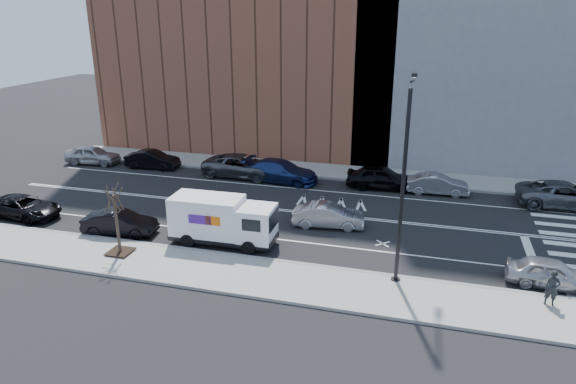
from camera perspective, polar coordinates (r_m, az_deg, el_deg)
The scene contains 23 objects.
ground at distance 32.56m, azimuth 0.50°, elevation -2.14°, with size 120.00×120.00×0.00m, color black.
sidewalk_near at distance 24.93m, azimuth -4.85°, elevation -9.21°, with size 44.00×3.60×0.15m, color gray.
sidewalk_far at distance 40.61m, azimuth 3.75°, elevation 2.39°, with size 44.00×3.60×0.15m, color gray.
curb_near at distance 26.42m, azimuth -3.50°, elevation -7.39°, with size 44.00×0.25×0.17m, color gray.
curb_far at distance 38.93m, azimuth 3.20°, elevation 1.65°, with size 44.00×0.25×0.17m, color gray.
crosswalk at distance 32.62m, azimuth 28.86°, elevation -4.67°, with size 3.00×14.00×0.01m, color white, non-canonical shape.
road_markings at distance 32.55m, azimuth 0.50°, elevation -2.14°, with size 40.00×8.60×0.01m, color white, non-canonical shape.
bldg_brick at distance 47.54m, azimuth -4.09°, elevation 18.28°, with size 26.00×10.00×22.00m, color brown.
streetlight at distance 23.37m, azimuth 12.78°, elevation 1.72°, with size 0.44×4.02×9.34m.
street_tree at distance 27.68m, azimuth -18.40°, elevation -4.00°, with size 1.20×1.20×3.75m.
fedex_van at distance 27.87m, azimuth -7.34°, elevation -3.10°, with size 5.80×2.16×2.63m.
far_parked_a at distance 45.38m, azimuth -20.88°, elevation 3.88°, with size 1.80×4.48×1.53m, color #9A9A9E.
far_parked_b at distance 42.64m, azimuth -14.83°, elevation 3.51°, with size 1.51×4.34×1.43m, color black.
far_parked_c at distance 39.26m, azimuth -5.14°, elevation 2.90°, with size 2.76×5.99×1.67m, color #4C4F54.
far_parked_d at distance 37.90m, azimuth -0.82°, elevation 2.34°, with size 2.28×5.61×1.63m, color navy.
far_parked_e at distance 37.03m, azimuth 10.33°, elevation 1.63°, with size 1.97×4.90×1.67m, color black.
far_parked_f at distance 36.90m, azimuth 16.29°, elevation 0.84°, with size 1.46×4.18×1.38m, color #9B9BA0.
far_parked_g at distance 37.49m, azimuth 28.46°, elevation -0.30°, with size 2.72×5.90×1.64m, color #565B5F.
driving_sedan at distance 30.15m, azimuth 4.51°, elevation -2.62°, with size 1.46×4.19×1.38m, color #B1B1B6.
near_parked_rear_a at distance 30.58m, azimuth -18.18°, elevation -3.27°, with size 1.45×4.16×1.37m, color black.
near_parked_rear_b at distance 35.36m, azimuth -27.34°, elevation -1.48°, with size 2.20×4.78×1.33m, color black.
near_parked_front at distance 26.68m, azimuth 27.25°, elevation -8.02°, with size 1.59×3.95×1.35m, color #B7B6BC.
pedestrian at distance 24.74m, azimuth 27.29°, elevation -9.46°, with size 0.59×0.38×1.61m, color black.
Camera 1 is at (7.86, -29.20, 12.06)m, focal length 32.00 mm.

